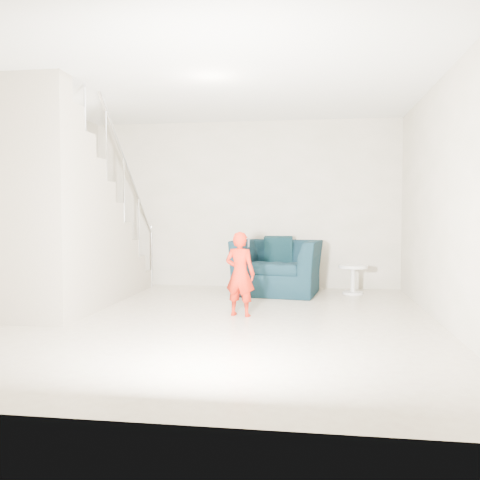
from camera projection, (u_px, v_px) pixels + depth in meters
name	position (u px, v px, depth m)	size (l,w,h in m)	color
floor	(212.00, 321.00, 5.66)	(5.50, 5.50, 0.00)	tan
ceiling	(211.00, 76.00, 5.52)	(5.50, 5.50, 0.00)	silver
back_wall	(244.00, 205.00, 8.31)	(5.00, 5.00, 0.00)	#A29D84
front_wall	(116.00, 188.00, 2.87)	(5.00, 5.00, 0.00)	#A29D84
left_wall	(2.00, 201.00, 5.94)	(5.50, 5.50, 0.00)	#A29D84
right_wall	(449.00, 199.00, 5.24)	(5.50, 5.50, 0.00)	#A29D84
armchair	(278.00, 267.00, 7.64)	(1.24, 1.08, 0.80)	black
toddler	(240.00, 274.00, 5.95)	(0.36, 0.24, 0.99)	#98040B
side_table	(353.00, 275.00, 7.58)	(0.43, 0.43, 0.43)	silver
staircase	(65.00, 234.00, 6.43)	(1.02, 3.03, 3.62)	#ADA089
cushion	(278.00, 250.00, 7.91)	(0.44, 0.12, 0.42)	black
throw	(245.00, 260.00, 7.68)	(0.05, 0.52, 0.58)	black
phone	(249.00, 243.00, 5.90)	(0.02, 0.05, 0.10)	black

